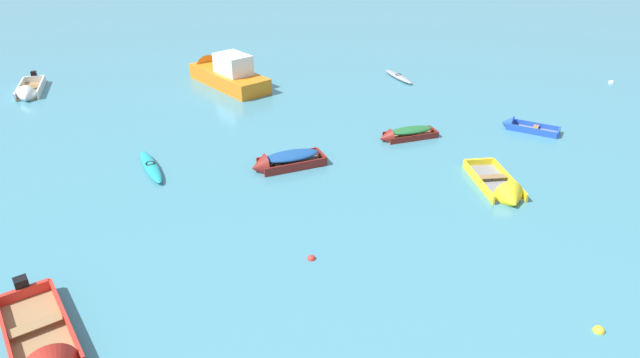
# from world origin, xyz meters

# --- Properties ---
(rowboat_yellow_foreground_center) EXTENTS (1.49, 3.96, 1.33)m
(rowboat_yellow_foreground_center) POSITION_xyz_m (7.37, 18.79, 0.17)
(rowboat_yellow_foreground_center) COLOR gray
(rowboat_yellow_foreground_center) RESTS_ON ground_plane
(kayak_turquoise_outer_right) EXTENTS (1.78, 3.59, 0.34)m
(kayak_turquoise_outer_right) POSITION_xyz_m (-7.44, 23.23, 0.17)
(kayak_turquoise_outer_right) COLOR teal
(kayak_turquoise_outer_right) RESTS_ON ground_plane
(rowboat_maroon_far_back) EXTENTS (3.61, 2.06, 1.15)m
(rowboat_maroon_far_back) POSITION_xyz_m (-1.63, 22.64, 0.30)
(rowboat_maroon_far_back) COLOR #4C4C51
(rowboat_maroon_far_back) RESTS_ON ground_plane
(motor_launch_orange_cluster_outer) EXTENTS (5.57, 7.07, 2.57)m
(motor_launch_orange_cluster_outer) POSITION_xyz_m (-4.39, 35.33, 0.71)
(motor_launch_orange_cluster_outer) COLOR orange
(motor_launch_orange_cluster_outer) RESTS_ON ground_plane
(kayak_grey_distant_center) EXTENTS (1.42, 3.28, 0.31)m
(kayak_grey_distant_center) POSITION_xyz_m (7.12, 34.88, 0.15)
(kayak_grey_distant_center) COLOR gray
(kayak_grey_distant_center) RESTS_ON ground_plane
(rowboat_blue_near_right) EXTENTS (2.86, 2.44, 0.84)m
(rowboat_blue_near_right) POSITION_xyz_m (11.22, 25.60, 0.15)
(rowboat_blue_near_right) COLOR gray
(rowboat_blue_near_right) RESTS_ON ground_plane
(rowboat_red_back_row_left) EXTENTS (3.47, 4.73, 1.47)m
(rowboat_red_back_row_left) POSITION_xyz_m (-8.56, 11.84, 0.22)
(rowboat_red_back_row_left) COLOR #99754C
(rowboat_red_back_row_left) RESTS_ON ground_plane
(rowboat_white_far_right) EXTENTS (1.92, 4.43, 1.19)m
(rowboat_white_far_right) POSITION_xyz_m (-16.28, 34.40, 0.22)
(rowboat_white_far_right) COLOR #99754C
(rowboat_white_far_right) RESTS_ON ground_plane
(rowboat_maroon_midfield_right) EXTENTS (3.21, 1.50, 0.88)m
(rowboat_maroon_midfield_right) POSITION_xyz_m (4.73, 25.09, 0.25)
(rowboat_maroon_midfield_right) COLOR #99754C
(rowboat_maroon_midfield_right) RESTS_ON ground_plane
(mooring_buoy_far_field) EXTENTS (0.35, 0.35, 0.35)m
(mooring_buoy_far_field) POSITION_xyz_m (20.78, 32.18, 0.00)
(mooring_buoy_far_field) COLOR silver
(mooring_buoy_far_field) RESTS_ON ground_plane
(mooring_buoy_between_boats_right) EXTENTS (0.29, 0.29, 0.29)m
(mooring_buoy_between_boats_right) POSITION_xyz_m (-1.02, 15.55, 0.00)
(mooring_buoy_between_boats_right) COLOR red
(mooring_buoy_between_boats_right) RESTS_ON ground_plane
(mooring_buoy_central) EXTENTS (0.34, 0.34, 0.34)m
(mooring_buoy_central) POSITION_xyz_m (6.77, 11.03, 0.00)
(mooring_buoy_central) COLOR yellow
(mooring_buoy_central) RESTS_ON ground_plane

